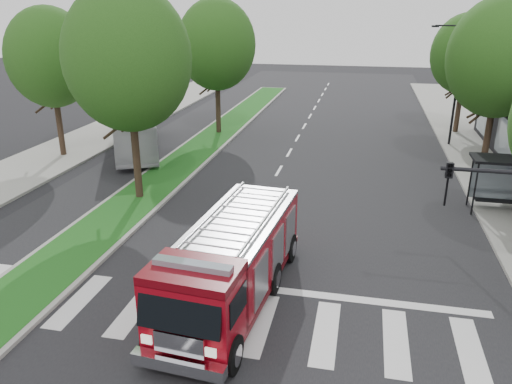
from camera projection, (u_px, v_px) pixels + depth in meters
ground at (223, 269)px, 18.20m from camera, size 140.00×140.00×0.00m
sidewalk_left at (38, 164)px, 30.23m from camera, size 5.00×80.00×0.15m
median at (211, 139)px, 35.86m from camera, size 3.00×50.00×0.15m
bus_shelter at (507, 170)px, 22.71m from camera, size 3.20×1.60×2.61m
tree_right_mid at (500, 57)px, 26.47m from camera, size 5.60×5.60×9.72m
tree_right_far at (466, 54)px, 35.86m from camera, size 5.00×5.00×8.73m
tree_median_near at (128, 59)px, 22.53m from camera, size 5.80×5.80×10.16m
tree_median_far at (216, 45)px, 35.47m from camera, size 5.60×5.60×9.72m
tree_left_mid at (50, 58)px, 29.85m from camera, size 5.20×5.20×9.16m
streetlight_right_far at (455, 80)px, 32.90m from camera, size 2.11×0.20×8.00m
fire_engine at (232, 262)px, 15.82m from camera, size 3.20×8.53×2.89m
city_bus at (137, 129)px, 32.94m from camera, size 6.58×10.50×2.91m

